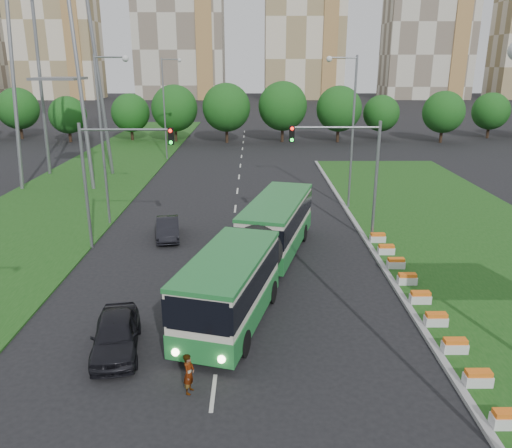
{
  "coord_description": "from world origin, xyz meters",
  "views": [
    {
      "loc": [
        -1.54,
        -21.37,
        11.45
      ],
      "look_at": [
        -1.37,
        5.91,
        2.6
      ],
      "focal_mm": 35.0,
      "sensor_mm": 36.0,
      "label": 1
    }
  ],
  "objects_px": {
    "car_left_near": "(116,334)",
    "shopping_trolley": "(188,355)",
    "articulated_bus": "(255,248)",
    "traffic_mast_left": "(110,166)",
    "car_left_far": "(168,228)",
    "traffic_mast_median": "(352,163)",
    "pedestrian": "(189,374)"
  },
  "relations": [
    {
      "from": "traffic_mast_left",
      "to": "pedestrian",
      "type": "bearing_deg",
      "value": -66.44
    },
    {
      "from": "articulated_bus",
      "to": "car_left_far",
      "type": "distance_m",
      "value": 9.18
    },
    {
      "from": "car_left_near",
      "to": "shopping_trolley",
      "type": "height_order",
      "value": "car_left_near"
    },
    {
      "from": "car_left_far",
      "to": "articulated_bus",
      "type": "bearing_deg",
      "value": -58.91
    },
    {
      "from": "car_left_near",
      "to": "shopping_trolley",
      "type": "relative_size",
      "value": 8.02
    },
    {
      "from": "articulated_bus",
      "to": "car_left_near",
      "type": "xyz_separation_m",
      "value": [
        -5.77,
        -7.15,
        -1.05
      ]
    },
    {
      "from": "traffic_mast_median",
      "to": "shopping_trolley",
      "type": "relative_size",
      "value": 13.99
    },
    {
      "from": "traffic_mast_left",
      "to": "car_left_far",
      "type": "distance_m",
      "value": 5.86
    },
    {
      "from": "car_left_near",
      "to": "articulated_bus",
      "type": "bearing_deg",
      "value": 41.37
    },
    {
      "from": "articulated_bus",
      "to": "traffic_mast_left",
      "type": "bearing_deg",
      "value": 165.94
    },
    {
      "from": "traffic_mast_median",
      "to": "shopping_trolley",
      "type": "bearing_deg",
      "value": -122.64
    },
    {
      "from": "traffic_mast_median",
      "to": "car_left_far",
      "type": "height_order",
      "value": "traffic_mast_median"
    },
    {
      "from": "traffic_mast_median",
      "to": "pedestrian",
      "type": "bearing_deg",
      "value": -118.44
    },
    {
      "from": "shopping_trolley",
      "to": "traffic_mast_left",
      "type": "bearing_deg",
      "value": 93.63
    },
    {
      "from": "traffic_mast_left",
      "to": "car_left_near",
      "type": "height_order",
      "value": "traffic_mast_left"
    },
    {
      "from": "car_left_near",
      "to": "car_left_far",
      "type": "xyz_separation_m",
      "value": [
        -0.14,
        14.07,
        -0.09
      ]
    },
    {
      "from": "articulated_bus",
      "to": "pedestrian",
      "type": "height_order",
      "value": "articulated_bus"
    },
    {
      "from": "traffic_mast_median",
      "to": "traffic_mast_left",
      "type": "bearing_deg",
      "value": -176.23
    },
    {
      "from": "traffic_mast_left",
      "to": "articulated_bus",
      "type": "height_order",
      "value": "traffic_mast_left"
    },
    {
      "from": "pedestrian",
      "to": "shopping_trolley",
      "type": "xyz_separation_m",
      "value": [
        -0.3,
        1.99,
        -0.5
      ]
    },
    {
      "from": "pedestrian",
      "to": "articulated_bus",
      "type": "bearing_deg",
      "value": 0.17
    },
    {
      "from": "traffic_mast_left",
      "to": "pedestrian",
      "type": "distance_m",
      "value": 16.94
    },
    {
      "from": "traffic_mast_left",
      "to": "car_left_far",
      "type": "height_order",
      "value": "traffic_mast_left"
    },
    {
      "from": "traffic_mast_median",
      "to": "traffic_mast_left",
      "type": "xyz_separation_m",
      "value": [
        -15.16,
        -1.0,
        0.0
      ]
    },
    {
      "from": "traffic_mast_left",
      "to": "car_left_near",
      "type": "distance_m",
      "value": 13.39
    },
    {
      "from": "traffic_mast_left",
      "to": "car_left_near",
      "type": "bearing_deg",
      "value": -75.43
    },
    {
      "from": "traffic_mast_median",
      "to": "pedestrian",
      "type": "relative_size",
      "value": 5.11
    },
    {
      "from": "car_left_near",
      "to": "pedestrian",
      "type": "distance_m",
      "value": 4.35
    },
    {
      "from": "articulated_bus",
      "to": "pedestrian",
      "type": "relative_size",
      "value": 11.62
    },
    {
      "from": "traffic_mast_median",
      "to": "shopping_trolley",
      "type": "distance_m",
      "value": 17.34
    },
    {
      "from": "car_left_near",
      "to": "shopping_trolley",
      "type": "distance_m",
      "value": 3.18
    },
    {
      "from": "car_left_near",
      "to": "car_left_far",
      "type": "height_order",
      "value": "car_left_near"
    }
  ]
}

